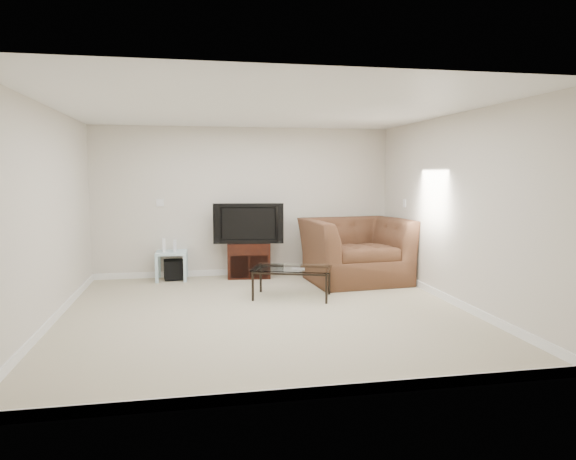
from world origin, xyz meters
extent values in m
plane|color=tan|center=(0.00, 0.00, 0.00)|extent=(5.00, 5.00, 0.00)
plane|color=white|center=(0.00, 0.00, 2.50)|extent=(5.00, 5.00, 0.00)
cube|color=silver|center=(0.00, 2.50, 1.25)|extent=(5.00, 0.02, 2.50)
cube|color=silver|center=(-2.50, 0.00, 1.25)|extent=(0.02, 5.00, 2.50)
cube|color=silver|center=(2.50, 0.00, 1.25)|extent=(0.02, 5.00, 2.50)
cube|color=white|center=(-1.40, 2.49, 1.25)|extent=(0.12, 0.02, 0.12)
cube|color=white|center=(2.49, 1.60, 1.25)|extent=(0.02, 0.09, 0.13)
cube|color=white|center=(2.49, 1.30, 0.30)|extent=(0.02, 0.08, 0.12)
cube|color=black|center=(0.03, 2.24, 0.49)|extent=(0.44, 0.33, 0.06)
imported|color=black|center=(0.03, 2.25, 0.92)|extent=(1.09, 0.35, 0.66)
cube|color=black|center=(-1.20, 2.29, 0.17)|extent=(0.34, 0.34, 0.31)
cube|color=white|center=(-1.34, 2.26, 0.58)|extent=(0.06, 0.16, 0.22)
cube|color=silver|center=(-1.17, 2.25, 0.56)|extent=(0.05, 0.14, 0.19)
imported|color=#482A1B|center=(1.67, 1.61, 0.68)|extent=(1.64, 1.14, 1.36)
cube|color=#B2B2B7|center=(0.53, 0.59, 0.43)|extent=(0.18, 0.09, 0.02)
camera|label=1|loc=(-0.89, -6.18, 1.73)|focal=32.00mm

